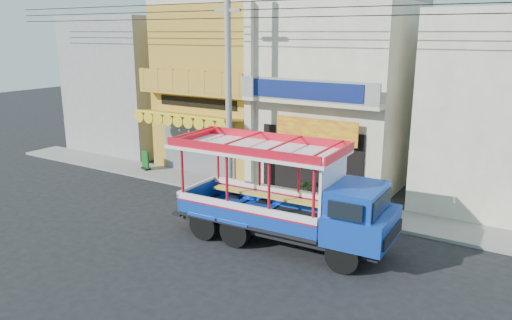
{
  "coord_description": "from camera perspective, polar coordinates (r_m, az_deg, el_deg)",
  "views": [
    {
      "loc": [
        10.8,
        -13.35,
        6.77
      ],
      "look_at": [
        0.82,
        2.5,
        1.96
      ],
      "focal_mm": 35.0,
      "sensor_mm": 36.0,
      "label": 1
    }
  ],
  "objects": [
    {
      "name": "green_sign",
      "position": [
        25.39,
        -12.51,
        -0.18
      ],
      "size": [
        0.61,
        0.44,
        0.95
      ],
      "color": "black",
      "rests_on": "sidewalk"
    },
    {
      "name": "utility_pole",
      "position": [
        20.4,
        -2.83,
        9.51
      ],
      "size": [
        28.0,
        0.26,
        9.0
      ],
      "color": "gray",
      "rests_on": "ground"
    },
    {
      "name": "songthaew_truck",
      "position": [
        15.92,
        4.67,
        -4.4
      ],
      "size": [
        7.42,
        2.73,
        3.42
      ],
      "color": "black",
      "rests_on": "ground"
    },
    {
      "name": "sidewalk",
      "position": [
        21.51,
        0.27,
        -3.76
      ],
      "size": [
        30.0,
        2.0,
        0.12
      ],
      "primitive_type": "cube",
      "color": "slate",
      "rests_on": "ground"
    },
    {
      "name": "ground",
      "position": [
        18.46,
        -6.36,
        -7.19
      ],
      "size": [
        90.0,
        90.0,
        0.0
      ],
      "primitive_type": "plane",
      "color": "black",
      "rests_on": "ground"
    },
    {
      "name": "potted_plant_a",
      "position": [
        20.23,
        5.87,
        -3.4
      ],
      "size": [
        1.12,
        1.07,
        0.97
      ],
      "primitive_type": "imported",
      "rotation": [
        0.0,
        0.0,
        0.47
      ],
      "color": "#245919",
      "rests_on": "sidewalk"
    },
    {
      "name": "shophouse_left",
      "position": [
        26.08,
        -2.6,
        8.54
      ],
      "size": [
        6.0,
        7.5,
        8.24
      ],
      "color": "#B98929",
      "rests_on": "ground"
    },
    {
      "name": "party_pilaster",
      "position": [
        21.87,
        -0.77,
        7.14
      ],
      "size": [
        0.35,
        0.3,
        8.0
      ],
      "primitive_type": "cube",
      "color": "#B3AC93",
      "rests_on": "ground"
    },
    {
      "name": "potted_plant_b",
      "position": [
        19.36,
        9.14,
        -4.09
      ],
      "size": [
        0.8,
        0.78,
        1.13
      ],
      "primitive_type": "imported",
      "rotation": [
        0.0,
        0.0,
        2.48
      ],
      "color": "#245919",
      "rests_on": "sidewalk"
    },
    {
      "name": "potted_plant_c",
      "position": [
        19.62,
        8.88,
        -3.97
      ],
      "size": [
        0.65,
        0.65,
        1.04
      ],
      "primitive_type": "imported",
      "rotation": [
        0.0,
        0.0,
        4.6
      ],
      "color": "#245919",
      "rests_on": "sidewalk"
    },
    {
      "name": "filler_building_right",
      "position": [
        21.63,
        27.2,
        4.93
      ],
      "size": [
        6.0,
        6.0,
        7.6
      ],
      "primitive_type": "cube",
      "color": "#B3AC93",
      "rests_on": "ground"
    },
    {
      "name": "filler_building_left",
      "position": [
        30.66,
        -13.49,
        8.46
      ],
      "size": [
        6.0,
        6.0,
        7.6
      ],
      "primitive_type": "cube",
      "color": "gray",
      "rests_on": "ground"
    },
    {
      "name": "shophouse_right",
      "position": [
        23.21,
        9.78,
        7.62
      ],
      "size": [
        6.0,
        6.75,
        8.24
      ],
      "color": "#B3AC93",
      "rests_on": "ground"
    }
  ]
}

